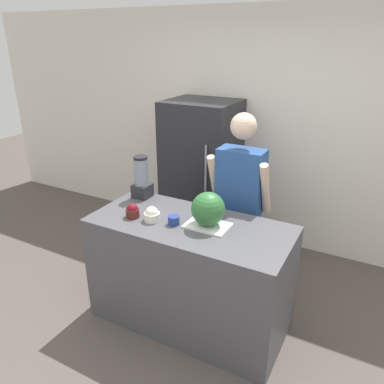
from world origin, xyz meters
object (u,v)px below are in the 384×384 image
(bowl_cherries, at_px, (132,211))
(blender, at_px, (142,178))
(bowl_cream, at_px, (152,215))
(person, at_px, (239,205))
(refrigerator, at_px, (201,174))
(watermelon, at_px, (208,209))
(bowl_small_blue, at_px, (174,220))

(bowl_cherries, height_order, blender, blender)
(bowl_cream, distance_m, blender, 0.51)
(person, xyz_separation_m, blender, (-0.80, -0.36, 0.23))
(blender, bearing_deg, refrigerator, 86.88)
(person, relative_size, watermelon, 6.58)
(person, distance_m, watermelon, 0.62)
(person, relative_size, bowl_cherries, 14.78)
(bowl_cherries, height_order, bowl_small_blue, bowl_cherries)
(refrigerator, distance_m, bowl_cherries, 1.45)
(watermelon, relative_size, bowl_cherries, 2.25)
(bowl_cream, xyz_separation_m, blender, (-0.34, 0.36, 0.13))
(bowl_cream, relative_size, blender, 0.33)
(refrigerator, xyz_separation_m, blender, (-0.06, -1.06, 0.28))
(person, height_order, bowl_cream, person)
(refrigerator, xyz_separation_m, person, (0.74, -0.70, 0.05))
(bowl_cherries, bearing_deg, watermelon, 13.71)
(bowl_cream, bearing_deg, bowl_cherries, -173.87)
(bowl_cream, bearing_deg, bowl_small_blue, 9.26)
(person, xyz_separation_m, bowl_small_blue, (-0.27, -0.68, 0.09))
(bowl_cream, bearing_deg, person, 57.43)
(watermelon, height_order, blender, blender)
(bowl_cherries, distance_m, bowl_cream, 0.18)
(person, distance_m, blender, 0.91)
(bowl_cherries, xyz_separation_m, blender, (-0.17, 0.37, 0.13))
(bowl_cream, relative_size, bowl_small_blue, 1.39)
(watermelon, bearing_deg, bowl_cream, -163.31)
(watermelon, relative_size, bowl_small_blue, 2.86)
(watermelon, bearing_deg, person, 87.12)
(refrigerator, xyz_separation_m, bowl_cherries, (0.11, -1.43, 0.16))
(person, bearing_deg, bowl_cherries, -130.72)
(bowl_small_blue, distance_m, blender, 0.63)
(refrigerator, xyz_separation_m, bowl_cream, (0.29, -1.42, 0.16))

